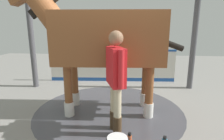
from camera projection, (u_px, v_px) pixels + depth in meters
The scene contains 7 objects.
ground_plane at pixel (109, 104), 4.46m from camera, with size 16.00×16.00×0.02m, color gray.
wet_patch at pixel (109, 110), 4.11m from camera, with size 3.26×3.26×0.00m, color #4C4C54.
barrier_wall at pixel (112, 67), 6.22m from camera, with size 0.35×4.21×1.09m.
roof_post_near at pixel (32, 40), 5.42m from camera, with size 0.16×0.16×2.87m, color #4C4C51.
roof_post_far at pixel (194, 41), 5.27m from camera, with size 0.16×0.16×2.87m, color #4C4C51.
horse at pixel (103, 38), 3.75m from camera, with size 1.16×3.58×2.78m.
handler at pixel (116, 76), 3.03m from camera, with size 0.67×0.38×1.77m.
Camera 1 is at (4.12, 0.47, 1.82)m, focal length 29.34 mm.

